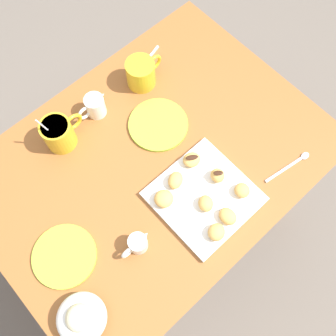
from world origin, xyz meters
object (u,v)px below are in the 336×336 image
(beignet_0, at_px, (228,216))
(beignet_6, at_px, (242,190))
(ice_cream_bowl, at_px, (81,318))
(chocolate_sauce_pitcher, at_px, (138,244))
(saucer_lime_right, at_px, (64,256))
(beignet_7, at_px, (206,203))
(beignet_3, at_px, (216,232))
(dining_table, at_px, (154,176))
(beignet_1, at_px, (164,199))
(coffee_mug_mustard_left, at_px, (59,133))
(cream_pitcher_white, at_px, (95,106))
(pastry_plate_square, at_px, (204,197))
(beignet_5, at_px, (175,181))
(saucer_lime_left, at_px, (158,125))
(beignet_2, at_px, (217,175))
(beignet_4, at_px, (192,160))
(coffee_mug_mustard_right, at_px, (141,72))

(beignet_0, height_order, beignet_6, same)
(ice_cream_bowl, relative_size, beignet_6, 2.85)
(chocolate_sauce_pitcher, xyz_separation_m, saucer_lime_right, (-0.17, 0.11, -0.03))
(beignet_0, xyz_separation_m, beignet_7, (-0.02, 0.07, 0.00))
(saucer_lime_right, height_order, beignet_6, beignet_6)
(beignet_3, bearing_deg, beignet_7, 65.23)
(dining_table, xyz_separation_m, beignet_1, (-0.06, -0.12, 0.16))
(coffee_mug_mustard_left, distance_m, cream_pitcher_white, 0.14)
(pastry_plate_square, relative_size, beignet_1, 4.83)
(beignet_3, distance_m, beignet_5, 0.18)
(beignet_0, bearing_deg, saucer_lime_left, 80.57)
(coffee_mug_mustard_left, distance_m, saucer_lime_left, 0.30)
(coffee_mug_mustard_left, bearing_deg, beignet_2, -57.74)
(pastry_plate_square, height_order, beignet_0, beignet_0)
(coffee_mug_mustard_left, relative_size, beignet_0, 2.86)
(coffee_mug_mustard_left, xyz_separation_m, saucer_lime_right, (-0.21, -0.28, -0.05))
(beignet_3, bearing_deg, ice_cream_bowl, 169.69)
(cream_pitcher_white, distance_m, beignet_2, 0.43)
(beignet_1, bearing_deg, chocolate_sauce_pitcher, -161.70)
(cream_pitcher_white, xyz_separation_m, beignet_6, (0.14, -0.49, -0.01))
(beignet_2, xyz_separation_m, beignet_3, (-0.12, -0.11, -0.00))
(dining_table, relative_size, ice_cream_bowl, 8.13)
(beignet_6, relative_size, beignet_7, 0.92)
(coffee_mug_mustard_left, height_order, beignet_4, coffee_mug_mustard_left)
(dining_table, distance_m, coffee_mug_mustard_right, 0.33)
(beignet_0, height_order, beignet_4, same)
(saucer_lime_left, bearing_deg, dining_table, -140.67)
(beignet_0, bearing_deg, beignet_4, 76.88)
(dining_table, distance_m, beignet_3, 0.33)
(dining_table, height_order, saucer_lime_left, saucer_lime_left)
(beignet_4, bearing_deg, beignet_5, -169.27)
(coffee_mug_mustard_left, xyz_separation_m, beignet_3, (0.14, -0.52, -0.02))
(saucer_lime_left, distance_m, beignet_5, 0.20)
(coffee_mug_mustard_left, bearing_deg, beignet_4, -53.50)
(beignet_1, height_order, beignet_4, beignet_1)
(coffee_mug_mustard_right, relative_size, beignet_6, 2.97)
(chocolate_sauce_pitcher, distance_m, beignet_7, 0.22)
(pastry_plate_square, height_order, beignet_6, beignet_6)
(beignet_6, bearing_deg, pastry_plate_square, 143.41)
(coffee_mug_mustard_right, xyz_separation_m, beignet_7, (-0.15, -0.44, -0.02))
(pastry_plate_square, xyz_separation_m, cream_pitcher_white, (-0.05, 0.43, 0.03))
(saucer_lime_left, height_order, beignet_2, beignet_2)
(pastry_plate_square, bearing_deg, beignet_2, 12.70)
(dining_table, relative_size, pastry_plate_square, 3.93)
(saucer_lime_right, bearing_deg, beignet_4, -4.40)
(saucer_lime_left, xyz_separation_m, beignet_3, (-0.11, -0.36, 0.03))
(ice_cream_bowl, bearing_deg, beignet_7, 0.56)
(chocolate_sauce_pitcher, distance_m, beignet_0, 0.26)
(chocolate_sauce_pitcher, relative_size, beignet_2, 2.17)
(chocolate_sauce_pitcher, distance_m, beignet_1, 0.14)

